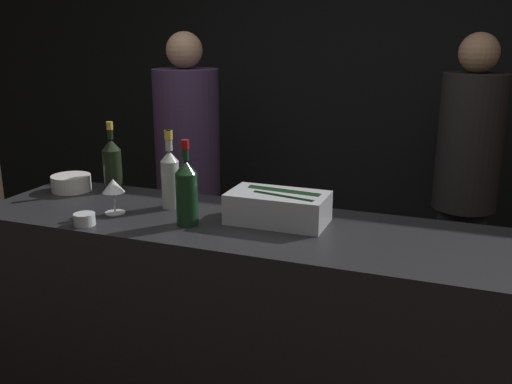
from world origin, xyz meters
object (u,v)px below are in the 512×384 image
Objects in this scene: bowl_white at (71,182)px; rose_wine_bottle at (170,176)px; person_blond_tee at (188,166)px; red_wine_bottle_burgundy at (187,191)px; person_in_hoodie at (466,177)px; candle_votive at (85,219)px; champagne_bottle at (112,163)px; ice_bin_with_bottles at (279,206)px; wine_glass at (113,187)px.

bowl_white is 0.57m from rose_wine_bottle.
red_wine_bottle_burgundy is at bearing -117.23° from person_blond_tee.
person_in_hoodie is 1.60m from person_blond_tee.
champagne_bottle is at bearing 111.51° from candle_votive.
person_in_hoodie is (0.67, 1.28, -0.13)m from ice_bin_with_bottles.
champagne_bottle reaches higher than bowl_white.
wine_glass is (-0.66, -0.13, 0.04)m from ice_bin_with_bottles.
red_wine_bottle_burgundy is at bearing 93.07° from person_in_hoodie.
red_wine_bottle_burgundy reaches higher than candle_votive.
rose_wine_bottle is (0.20, 0.32, 0.11)m from candle_votive.
rose_wine_bottle reaches higher than wine_glass.
person_in_hoodie is (0.98, 1.43, -0.20)m from red_wine_bottle_burgundy.
candle_votive is 0.25× the size of champagne_bottle.
wine_glass reaches higher than ice_bin_with_bottles.
ice_bin_with_bottles is at bearing 23.24° from candle_votive.
bowl_white is 2.08m from person_in_hoodie.
wine_glass is at bearing 84.23° from person_in_hoodie.
rose_wine_bottle is 0.19× the size of person_blond_tee.
champagne_bottle is 0.41m from rose_wine_bottle.
candle_votive is (0.36, -0.38, -0.02)m from bowl_white.
bowl_white is at bearing -152.55° from person_blond_tee.
wine_glass is at bearing -29.39° from bowl_white.
person_in_hoodie reaches higher than red_wine_bottle_burgundy.
champagne_bottle reaches higher than wine_glass.
rose_wine_bottle is at bearing -120.89° from person_blond_tee.
red_wine_bottle_burgundy reaches higher than champagne_bottle.
champagne_bottle is 0.97× the size of red_wine_bottle_burgundy.
champagne_bottle is 1.90m from person_in_hoodie.
red_wine_bottle_burgundy is at bearing -29.87° from champagne_bottle.
champagne_bottle is at bearing 73.70° from person_in_hoodie.
wine_glass is 0.23m from rose_wine_bottle.
wine_glass is 0.43× the size of red_wine_bottle_burgundy.
bowl_white is 0.53m from candle_votive.
rose_wine_bottle is at bearing 57.56° from candle_votive.
person_in_hoodie is (1.35, 1.57, -0.09)m from candle_votive.
bowl_white is 0.10× the size of person_blond_tee.
wine_glass is (0.38, -0.22, 0.07)m from bowl_white.
rose_wine_bottle is (0.18, 0.15, 0.03)m from wine_glass.
ice_bin_with_bottles is at bearing -10.68° from champagne_bottle.
champagne_bottle is at bearing -141.09° from person_blond_tee.
rose_wine_bottle is 1.71m from person_in_hoodie.
candle_votive is at bearing -156.76° from ice_bin_with_bottles.
person_in_hoodie reaches higher than candle_votive.
champagne_bottle is at bearing 22.51° from bowl_white.
person_in_hoodie is (1.33, 1.41, -0.17)m from wine_glass.
person_blond_tee is (0.13, 0.92, -0.11)m from bowl_white.
ice_bin_with_bottles is 0.49m from rose_wine_bottle.
ice_bin_with_bottles is 0.22× the size of person_in_hoodie.
person_blond_tee is at bearing 132.32° from ice_bin_with_bottles.
rose_wine_bottle is (-0.48, 0.02, 0.07)m from ice_bin_with_bottles.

